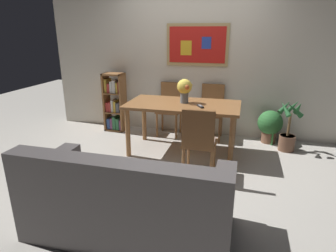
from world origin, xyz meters
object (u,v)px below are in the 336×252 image
(bookshelf, at_px, (115,104))
(dining_table, at_px, (183,110))
(dining_chair_far_right, at_px, (212,107))
(flower_vase, at_px, (185,88))
(potted_ivy, at_px, (270,125))
(tv_remote, at_px, (200,106))
(leather_couch, at_px, (128,204))
(potted_palm, at_px, (288,130))
(dining_chair_near_right, at_px, (199,138))
(dining_chair_far_left, at_px, (170,104))

(bookshelf, bearing_deg, dining_table, -26.34)
(dining_chair_far_right, height_order, bookshelf, bookshelf)
(bookshelf, height_order, flower_vase, flower_vase)
(dining_table, height_order, potted_ivy, dining_table)
(dining_table, xyz_separation_m, flower_vase, (0.01, 0.04, 0.31))
(dining_table, relative_size, bookshelf, 1.55)
(dining_table, distance_m, bookshelf, 1.58)
(tv_remote, bearing_deg, dining_chair_far_right, 86.15)
(dining_table, distance_m, tv_remote, 0.33)
(leather_couch, bearing_deg, potted_palm, 56.37)
(dining_chair_near_right, xyz_separation_m, flower_vase, (-0.35, 0.80, 0.44))
(dining_chair_far_left, relative_size, leather_couch, 0.51)
(bookshelf, relative_size, tv_remote, 6.75)
(bookshelf, height_order, tv_remote, bookshelf)
(potted_ivy, bearing_deg, dining_chair_far_right, 179.79)
(flower_vase, bearing_deg, dining_chair_far_right, 65.88)
(bookshelf, xyz_separation_m, potted_ivy, (2.70, 0.07, -0.19))
(leather_couch, xyz_separation_m, potted_ivy, (1.37, 2.71, -0.01))
(potted_palm, bearing_deg, tv_remote, -153.95)
(dining_chair_far_left, distance_m, dining_chair_far_right, 0.73)
(dining_chair_far_right, distance_m, potted_ivy, 0.99)
(potted_ivy, bearing_deg, dining_chair_near_right, -121.45)
(potted_ivy, bearing_deg, bookshelf, -178.57)
(potted_ivy, height_order, tv_remote, tv_remote)
(dining_chair_near_right, xyz_separation_m, leather_couch, (-0.44, -1.19, -0.23))
(dining_table, bearing_deg, dining_chair_far_left, 117.11)
(dining_chair_near_right, bearing_deg, dining_chair_far_left, 116.34)
(leather_couch, xyz_separation_m, tv_remote, (0.35, 1.80, 0.46))
(dining_chair_far_right, relative_size, tv_remote, 5.85)
(dining_chair_near_right, relative_size, potted_ivy, 1.53)
(bookshelf, bearing_deg, flower_vase, -24.80)
(dining_chair_far_right, xyz_separation_m, bookshelf, (-1.74, -0.07, -0.05))
(bookshelf, distance_m, potted_ivy, 2.71)
(dining_table, relative_size, potted_palm, 2.01)
(bookshelf, bearing_deg, dining_chair_far_right, 2.33)
(potted_palm, height_order, flower_vase, flower_vase)
(dining_chair_near_right, bearing_deg, potted_palm, 46.49)
(potted_palm, bearing_deg, potted_ivy, 130.33)
(potted_ivy, relative_size, tv_remote, 3.81)
(dining_chair_near_right, xyz_separation_m, dining_chair_far_left, (-0.75, 1.52, 0.00))
(potted_palm, distance_m, tv_remote, 1.47)
(dining_chair_far_right, xyz_separation_m, leather_couch, (-0.41, -2.71, -0.23))
(potted_ivy, bearing_deg, tv_remote, -138.49)
(dining_chair_far_right, bearing_deg, dining_chair_near_right, -88.95)
(potted_palm, bearing_deg, flower_vase, -164.09)
(potted_palm, bearing_deg, dining_chair_near_right, -133.51)
(dining_chair_far_left, xyz_separation_m, potted_palm, (1.93, -0.29, -0.21))
(dining_chair_far_left, height_order, leather_couch, dining_chair_far_left)
(dining_chair_far_left, bearing_deg, dining_chair_far_right, 0.13)
(bookshelf, bearing_deg, tv_remote, -26.47)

